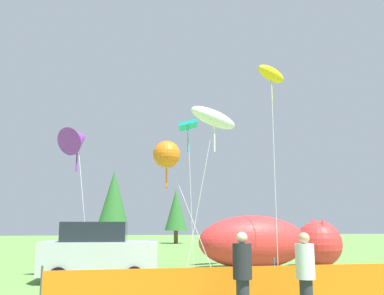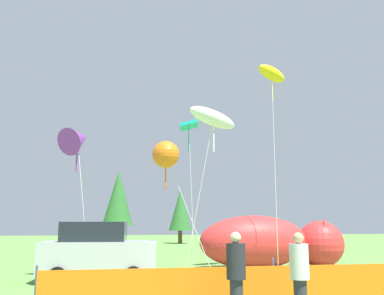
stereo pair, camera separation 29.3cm
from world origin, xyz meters
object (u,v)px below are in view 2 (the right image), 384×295
at_px(kite_purple_delta, 78,139).
at_px(kite_teal_diamond, 189,128).
at_px(parked_car, 98,252).
at_px(kite_yellow_hero, 272,74).
at_px(inflatable_cat, 270,244).
at_px(kite_orange_flower, 166,155).
at_px(spectator_in_black_shirt, 236,273).
at_px(kite_white_ghost, 213,119).
at_px(folding_chair, 278,270).
at_px(spectator_in_yellow_shirt, 300,273).

bearing_deg(kite_purple_delta, kite_teal_diamond, 31.50).
bearing_deg(parked_car, kite_yellow_hero, 18.63).
xyz_separation_m(parked_car, inflatable_cat, (7.68, 3.21, 0.08)).
relative_size(inflatable_cat, kite_orange_flower, 1.35).
distance_m(spectator_in_black_shirt, kite_purple_delta, 9.91).
height_order(inflatable_cat, kite_white_ghost, kite_white_ghost).
bearing_deg(kite_purple_delta, kite_yellow_hero, 7.37).
relative_size(parked_car, folding_chair, 4.59).
height_order(kite_white_ghost, kite_purple_delta, kite_white_ghost).
height_order(inflatable_cat, spectator_in_black_shirt, inflatable_cat).
xyz_separation_m(spectator_in_yellow_shirt, kite_teal_diamond, (-0.64, 11.08, 5.63)).
relative_size(kite_white_ghost, kite_orange_flower, 1.24).
relative_size(inflatable_cat, kite_white_ghost, 1.09).
bearing_deg(spectator_in_yellow_shirt, kite_orange_flower, 107.26).
height_order(kite_white_ghost, kite_yellow_hero, kite_yellow_hero).
xyz_separation_m(folding_chair, kite_orange_flower, (-3.55, 2.08, 4.11)).
bearing_deg(kite_teal_diamond, spectator_in_yellow_shirt, -86.68).
height_order(spectator_in_yellow_shirt, spectator_in_black_shirt, spectator_in_black_shirt).
bearing_deg(parked_car, kite_teal_diamond, 48.55).
xyz_separation_m(kite_white_ghost, kite_purple_delta, (-5.16, 1.50, -0.69)).
bearing_deg(kite_orange_flower, kite_purple_delta, 163.25).
bearing_deg(kite_purple_delta, spectator_in_yellow_shirt, -55.27).
relative_size(kite_teal_diamond, kite_white_ghost, 1.09).
bearing_deg(spectator_in_yellow_shirt, kite_white_ghost, 93.68).
height_order(folding_chair, spectator_in_yellow_shirt, spectator_in_yellow_shirt).
xyz_separation_m(kite_orange_flower, kite_purple_delta, (-3.40, 1.02, 0.69)).
xyz_separation_m(inflatable_cat, kite_orange_flower, (-5.27, -3.48, 3.54)).
height_order(folding_chair, kite_yellow_hero, kite_yellow_hero).
relative_size(kite_teal_diamond, kite_yellow_hero, 0.74).
distance_m(spectator_in_yellow_shirt, spectator_in_black_shirt, 1.37).
height_order(parked_car, kite_yellow_hero, kite_yellow_hero).
distance_m(kite_teal_diamond, kite_orange_flower, 4.78).
distance_m(inflatable_cat, spectator_in_black_shirt, 11.24).
height_order(folding_chair, kite_white_ghost, kite_white_ghost).
relative_size(spectator_in_yellow_shirt, kite_purple_delta, 0.31).
bearing_deg(kite_purple_delta, folding_chair, -24.06).
distance_m(spectator_in_yellow_shirt, kite_purple_delta, 10.70).
xyz_separation_m(kite_white_ghost, kite_yellow_hero, (3.39, 2.60, 2.89)).
bearing_deg(kite_white_ghost, kite_orange_flower, 164.96).
relative_size(spectator_in_yellow_shirt, spectator_in_black_shirt, 0.99).
bearing_deg(parked_car, spectator_in_black_shirt, -60.70).
relative_size(spectator_in_black_shirt, kite_white_ghost, 0.30).
bearing_deg(spectator_in_black_shirt, folding_chair, 60.21).
height_order(kite_teal_diamond, kite_white_ghost, kite_teal_diamond).
xyz_separation_m(parked_car, kite_teal_diamond, (3.95, 3.77, 5.63)).
bearing_deg(folding_chair, kite_purple_delta, 177.46).
bearing_deg(kite_teal_diamond, kite_orange_flower, -110.85).
bearing_deg(kite_white_ghost, parked_car, 169.77).
distance_m(kite_purple_delta, kite_yellow_hero, 9.34).
bearing_deg(inflatable_cat, folding_chair, -107.69).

